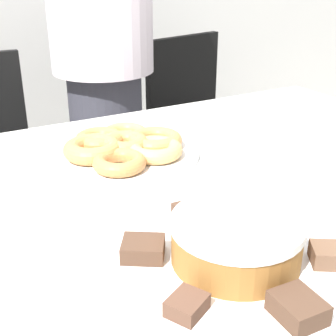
# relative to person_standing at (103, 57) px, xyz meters

# --- Properties ---
(table) EXTENTS (1.45, 0.97, 0.77)m
(table) POSITION_rel_person_standing_xyz_m (-0.18, -0.88, -0.18)
(table) COLOR silver
(table) RESTS_ON ground_plane
(person_standing) EXTENTS (0.36, 0.36, 1.62)m
(person_standing) POSITION_rel_person_standing_xyz_m (0.00, 0.00, 0.00)
(person_standing) COLOR #383842
(person_standing) RESTS_ON ground_plane
(office_chair_right) EXTENTS (0.53, 0.53, 0.88)m
(office_chair_right) POSITION_rel_person_standing_xyz_m (0.45, 0.00, -0.44)
(office_chair_right) COLOR black
(office_chair_right) RESTS_ON ground_plane
(plate_cake) EXTENTS (0.34, 0.34, 0.01)m
(plate_cake) POSITION_rel_person_standing_xyz_m (-0.25, -1.12, -0.08)
(plate_cake) COLOR white
(plate_cake) RESTS_ON table
(plate_donuts) EXTENTS (0.32, 0.32, 0.01)m
(plate_donuts) POSITION_rel_person_standing_xyz_m (-0.22, -0.67, -0.08)
(plate_donuts) COLOR white
(plate_donuts) RESTS_ON table
(frosted_cake) EXTENTS (0.18, 0.18, 0.06)m
(frosted_cake) POSITION_rel_person_standing_xyz_m (-0.25, -1.12, -0.04)
(frosted_cake) COLOR #9E662D
(frosted_cake) RESTS_ON plate_cake
(lamington_0) EXTENTS (0.05, 0.05, 0.02)m
(lamington_0) POSITION_rel_person_standing_xyz_m (-0.25, -0.99, -0.06)
(lamington_0) COLOR #513828
(lamington_0) RESTS_ON plate_cake
(lamington_1) EXTENTS (0.08, 0.07, 0.02)m
(lamington_1) POSITION_rel_person_standing_xyz_m (-0.36, -1.05, -0.06)
(lamington_1) COLOR #513828
(lamington_1) RESTS_ON plate_cake
(lamington_2) EXTENTS (0.06, 0.06, 0.02)m
(lamington_2) POSITION_rel_person_standing_xyz_m (-0.37, -1.18, -0.06)
(lamington_2) COLOR brown
(lamington_2) RESTS_ON plate_cake
(lamington_3) EXTENTS (0.05, 0.06, 0.03)m
(lamington_3) POSITION_rel_person_standing_xyz_m (-0.26, -1.25, -0.06)
(lamington_3) COLOR #513828
(lamington_3) RESTS_ON plate_cake
(lamington_4) EXTENTS (0.07, 0.06, 0.03)m
(lamington_4) POSITION_rel_person_standing_xyz_m (-0.15, -1.19, -0.06)
(lamington_4) COLOR brown
(lamington_4) RESTS_ON plate_cake
(lamington_5) EXTENTS (0.07, 0.07, 0.02)m
(lamington_5) POSITION_rel_person_standing_xyz_m (-0.14, -1.06, -0.06)
(lamington_5) COLOR #513828
(lamington_5) RESTS_ON plate_cake
(donut_0) EXTENTS (0.11, 0.11, 0.04)m
(donut_0) POSITION_rel_person_standing_xyz_m (-0.22, -0.67, -0.06)
(donut_0) COLOR #D18E4C
(donut_0) RESTS_ON plate_donuts
(donut_1) EXTENTS (0.12, 0.12, 0.04)m
(donut_1) POSITION_rel_person_standing_xyz_m (-0.29, -0.67, -0.06)
(donut_1) COLOR #D18E4C
(donut_1) RESTS_ON plate_donuts
(donut_2) EXTENTS (0.11, 0.11, 0.03)m
(donut_2) POSITION_rel_person_standing_xyz_m (-0.27, -0.76, -0.06)
(donut_2) COLOR #C68447
(donut_2) RESTS_ON plate_donuts
(donut_3) EXTENTS (0.12, 0.12, 0.03)m
(donut_3) POSITION_rel_person_standing_xyz_m (-0.18, -0.73, -0.06)
(donut_3) COLOR #E5AD66
(donut_3) RESTS_ON plate_donuts
(donut_4) EXTENTS (0.12, 0.12, 0.03)m
(donut_4) POSITION_rel_person_standing_xyz_m (-0.15, -0.68, -0.06)
(donut_4) COLOR #D18E4C
(donut_4) RESTS_ON plate_donuts
(donut_5) EXTENTS (0.11, 0.11, 0.03)m
(donut_5) POSITION_rel_person_standing_xyz_m (-0.19, -0.61, -0.06)
(donut_5) COLOR tan
(donut_5) RESTS_ON plate_donuts
(donut_6) EXTENTS (0.11, 0.11, 0.03)m
(donut_6) POSITION_rel_person_standing_xyz_m (-0.26, -0.62, -0.06)
(donut_6) COLOR #C68447
(donut_6) RESTS_ON plate_donuts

